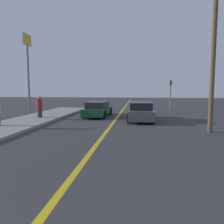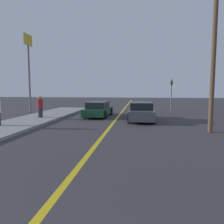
{
  "view_description": "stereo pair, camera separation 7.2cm",
  "coord_description": "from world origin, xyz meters",
  "px_view_note": "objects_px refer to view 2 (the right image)",
  "views": [
    {
      "loc": [
        1.71,
        -0.29,
        2.31
      ],
      "look_at": [
        0.33,
        11.19,
        1.1
      ],
      "focal_mm": 35.0,
      "sensor_mm": 36.0,
      "label": 1
    },
    {
      "loc": [
        1.78,
        -0.28,
        2.31
      ],
      "look_at": [
        0.33,
        11.19,
        1.1
      ],
      "focal_mm": 35.0,
      "sensor_mm": 36.0,
      "label": 2
    }
  ],
  "objects_px": {
    "roadside_sign": "(28,58)",
    "utility_pole": "(213,62)",
    "traffic_light": "(171,91)",
    "car_near_right_lane": "(141,111)",
    "car_ahead_center": "(98,109)",
    "pedestrian_mid_group": "(40,107)"
  },
  "relations": [
    {
      "from": "roadside_sign",
      "to": "utility_pole",
      "type": "distance_m",
      "value": 16.64
    },
    {
      "from": "traffic_light",
      "to": "roadside_sign",
      "type": "bearing_deg",
      "value": -164.33
    },
    {
      "from": "car_near_right_lane",
      "to": "roadside_sign",
      "type": "xyz_separation_m",
      "value": [
        -10.78,
        4.04,
        4.62
      ]
    },
    {
      "from": "traffic_light",
      "to": "car_ahead_center",
      "type": "bearing_deg",
      "value": -138.67
    },
    {
      "from": "car_ahead_center",
      "to": "utility_pole",
      "type": "relative_size",
      "value": 0.61
    },
    {
      "from": "traffic_light",
      "to": "utility_pole",
      "type": "height_order",
      "value": "utility_pole"
    },
    {
      "from": "utility_pole",
      "to": "pedestrian_mid_group",
      "type": "bearing_deg",
      "value": 161.86
    },
    {
      "from": "car_ahead_center",
      "to": "roadside_sign",
      "type": "relative_size",
      "value": 0.6
    },
    {
      "from": "traffic_light",
      "to": "roadside_sign",
      "type": "height_order",
      "value": "roadside_sign"
    },
    {
      "from": "roadside_sign",
      "to": "pedestrian_mid_group",
      "type": "bearing_deg",
      "value": -54.79
    },
    {
      "from": "car_ahead_center",
      "to": "roadside_sign",
      "type": "xyz_separation_m",
      "value": [
        -7.2,
        2.07,
        4.68
      ]
    },
    {
      "from": "car_ahead_center",
      "to": "traffic_light",
      "type": "height_order",
      "value": "traffic_light"
    },
    {
      "from": "pedestrian_mid_group",
      "to": "traffic_light",
      "type": "height_order",
      "value": "traffic_light"
    },
    {
      "from": "car_near_right_lane",
      "to": "car_ahead_center",
      "type": "height_order",
      "value": "car_near_right_lane"
    },
    {
      "from": "car_near_right_lane",
      "to": "utility_pole",
      "type": "xyz_separation_m",
      "value": [
        3.65,
        -4.09,
        3.05
      ]
    },
    {
      "from": "car_near_right_lane",
      "to": "car_ahead_center",
      "type": "distance_m",
      "value": 4.08
    },
    {
      "from": "car_ahead_center",
      "to": "pedestrian_mid_group",
      "type": "distance_m",
      "value": 4.73
    },
    {
      "from": "traffic_light",
      "to": "utility_pole",
      "type": "bearing_deg",
      "value": -88.11
    },
    {
      "from": "pedestrian_mid_group",
      "to": "car_near_right_lane",
      "type": "bearing_deg",
      "value": 2.89
    },
    {
      "from": "car_ahead_center",
      "to": "pedestrian_mid_group",
      "type": "relative_size",
      "value": 2.73
    },
    {
      "from": "car_ahead_center",
      "to": "roadside_sign",
      "type": "height_order",
      "value": "roadside_sign"
    },
    {
      "from": "car_near_right_lane",
      "to": "roadside_sign",
      "type": "bearing_deg",
      "value": 158.13
    }
  ]
}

